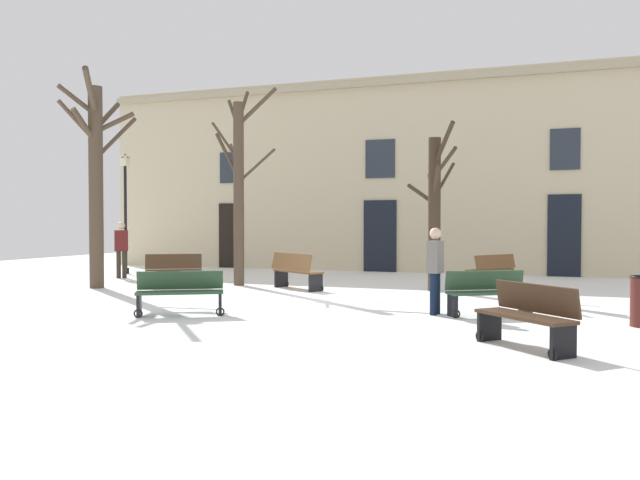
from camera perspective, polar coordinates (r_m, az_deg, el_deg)
ground_plane at (r=15.09m, az=-2.27°, el=-5.25°), size 36.60×36.60×0.00m
building_facade at (r=23.61m, az=5.99°, el=5.91°), size 22.87×0.60×7.03m
tree_foreground at (r=18.55m, az=-7.15°, el=4.95°), size 1.94×0.97×5.69m
tree_near_facade at (r=17.09m, az=10.08°, el=2.82°), size 1.54×2.08×4.31m
tree_left_of_center at (r=18.60m, az=-19.13°, el=5.46°), size 1.59×2.75×5.63m
streetlamp at (r=23.41m, az=-16.77°, el=3.32°), size 0.30×0.30×4.15m
bench_facing_shops at (r=17.25m, az=-2.14°, el=-2.74°), size 1.70×1.33×0.97m
bench_back_to_back_left at (r=19.01m, az=14.88°, el=-2.51°), size 1.30×1.62×0.88m
bench_by_litter_bin at (r=18.38m, az=-12.75°, el=-2.56°), size 1.53×1.15×0.92m
bench_near_center_tree at (r=12.88m, az=14.56°, el=-4.49°), size 1.62×1.22×0.86m
bench_near_lamp at (r=12.78m, az=-12.23°, el=-4.50°), size 1.66×1.20×0.85m
bench_far_corner at (r=9.67m, az=17.77°, el=-6.38°), size 1.48×1.47×0.93m
person_crossing_plaza at (r=21.59m, az=-17.10°, el=-0.55°), size 0.44×0.36×1.80m
person_strolling at (r=12.74m, az=10.11°, el=-2.31°), size 0.29×0.41×1.69m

